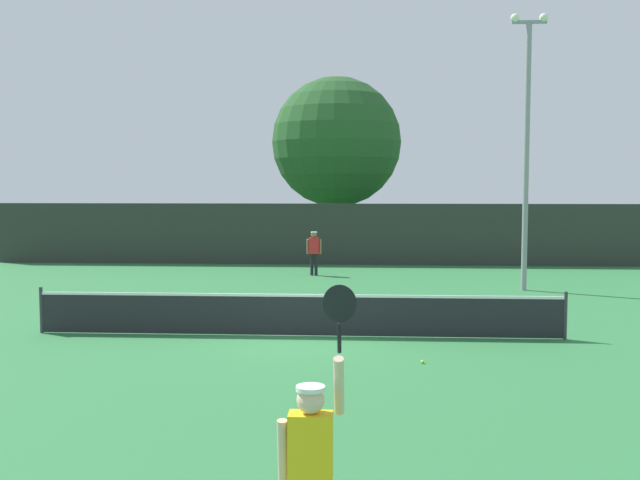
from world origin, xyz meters
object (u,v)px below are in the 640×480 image
parked_car_far (364,234)px  tennis_ball (423,362)px  player_serving (312,452)px  parked_car_near (186,236)px  parked_car_mid (275,234)px  light_pole (527,136)px  player_receiving (314,249)px  large_tree (336,142)px

parked_car_far → tennis_ball: bearing=-83.8°
player_serving → tennis_ball: player_serving is taller
parked_car_near → parked_car_mid: (4.50, 1.35, 0.00)m
parked_car_near → parked_car_far: (9.23, 2.26, 0.00)m
light_pole → parked_car_near: bearing=137.2°
player_receiving → parked_car_far: bearing=-98.8°
light_pole → player_serving: bearing=-107.6°
tennis_ball → large_tree: (-2.54, 23.07, 5.53)m
player_serving → light_pole: 19.06m
tennis_ball → player_serving: bearing=-101.5°
large_tree → parked_car_mid: size_ratio=2.01×
player_serving → tennis_ball: 8.02m
parked_car_near → player_receiving: bearing=-60.7°
light_pole → tennis_ball: bearing=-112.1°
parked_car_mid → parked_car_near: bearing=-156.5°
parked_car_mid → player_receiving: bearing=-69.0°
light_pole → parked_car_far: size_ratio=2.05×
large_tree → player_receiving: bearing=-92.8°
parked_car_mid → large_tree: bearing=-19.5°
parked_car_far → large_tree: bearing=-115.1°
player_serving → parked_car_far: 33.42m
large_tree → tennis_ball: bearing=-83.7°
player_serving → parked_car_mid: size_ratio=0.59×
player_receiving → parked_car_mid: size_ratio=0.38×
tennis_ball → parked_car_mid: size_ratio=0.02×
player_serving → light_pole: (5.65, 17.79, 3.85)m
player_receiving → large_tree: 10.62m
player_receiving → large_tree: bearing=-92.8°
player_serving → player_receiving: bearing=93.9°
parked_car_far → light_pole: bearing=-67.9°
tennis_ball → parked_car_mid: 25.42m
light_pole → parked_car_far: 17.00m
player_serving → tennis_ball: (1.58, 7.78, -1.11)m
tennis_ball → parked_car_far: size_ratio=0.02×
player_receiving → player_serving: bearing=93.9°
parked_car_mid → parked_car_far: 4.82m
tennis_ball → parked_car_mid: parked_car_mid is taller
tennis_ball → player_receiving: bearing=102.6°
player_serving → player_receiving: (-1.44, 21.27, -0.13)m
player_receiving → light_pole: light_pole is taller
tennis_ball → light_pole: (4.07, 10.01, 4.96)m
large_tree → parked_car_near: 9.18m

